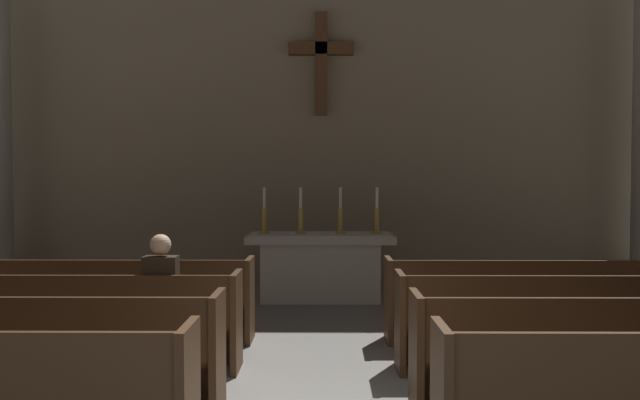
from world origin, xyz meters
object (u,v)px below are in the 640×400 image
Objects in this scene: pew_left_row_3 at (51,321)px; altar at (321,265)px; pew_left_row_4 at (92,300)px; candlestick_inner_right at (340,219)px; pew_right_row_4 at (547,300)px; candlestick_outer_left at (264,219)px; lone_worshipper at (163,298)px; pew_right_row_3 at (587,322)px; candlestick_outer_right at (377,219)px; candlestick_inner_left at (301,219)px.

altar is (2.57, 3.61, 0.06)m from pew_left_row_3.
pew_left_row_4 is 5.20× the size of candlestick_inner_right.
pew_left_row_3 is 5.26m from pew_right_row_4.
candlestick_outer_left is at bearing 143.76° from pew_right_row_4.
candlestick_outer_left is 1.00× the size of candlestick_inner_right.
candlestick_inner_right is 4.04m from lone_worshipper.
pew_left_row_3 is 4.68m from candlestick_inner_right.
pew_right_row_3 is at bearing -57.86° from candlestick_inner_right.
candlestick_outer_right is at bearing 0.00° from candlestick_outer_left.
pew_right_row_4 is (5.14, 1.11, 0.00)m from pew_left_row_3.
altar is at bearing 67.29° from lone_worshipper.
pew_right_row_4 is 2.75× the size of lone_worshipper.
candlestick_inner_right is (2.87, 2.51, 0.76)m from pew_left_row_4.
pew_right_row_4 is 3.13m from candlestick_outer_right.
pew_left_row_3 is 5.20× the size of candlestick_outer_left.
pew_left_row_4 is 2.75× the size of lone_worshipper.
pew_left_row_3 is 2.75× the size of lone_worshipper.
pew_left_row_4 is 5.20× the size of candlestick_outer_right.
pew_right_row_3 and pew_right_row_4 have the same top height.
candlestick_outer_right is at bearing 0.00° from candlestick_inner_left.
candlestick_inner_left is 0.53× the size of lone_worshipper.
pew_right_row_3 is 4.44m from altar.
pew_left_row_3 is 4.07m from candlestick_outer_left.
pew_right_row_3 is 1.11m from pew_right_row_4.
pew_right_row_3 is at bearing 0.00° from pew_left_row_3.
altar reaches higher than pew_right_row_4.
lone_worshipper is (1.07, 0.04, 0.22)m from pew_left_row_3.
pew_right_row_3 is 5.20× the size of candlestick_inner_right.
altar reaches higher than pew_right_row_3.
candlestick_inner_right is at bearing 0.00° from candlestick_inner_left.
candlestick_inner_right reaches higher than pew_left_row_4.
lone_worshipper is (-2.35, -3.58, -0.54)m from candlestick_outer_right.
candlestick_outer_right is (-1.72, 3.61, 0.76)m from pew_right_row_3.
candlestick_outer_right is at bearing 36.24° from pew_left_row_4.
pew_left_row_3 and pew_right_row_4 have the same top height.
candlestick_outer_left is at bearing 180.00° from candlestick_inner_left.
pew_right_row_4 is 3.47m from candlestick_inner_right.
candlestick_inner_right is (0.30, 0.00, 0.70)m from altar.
candlestick_inner_left and candlestick_inner_right have the same top height.
pew_right_row_3 is 4.33m from candlestick_inner_right.
candlestick_outer_right is (0.55, 0.00, 0.00)m from candlestick_inner_right.
candlestick_outer_left is (1.72, 2.51, 0.76)m from pew_left_row_4.
candlestick_inner_left is at bearing 180.00° from candlestick_outer_right.
candlestick_outer_right reaches higher than altar.
pew_left_row_4 and pew_right_row_3 have the same top height.
lone_worshipper is (-1.80, -3.58, -0.54)m from candlestick_inner_right.
pew_left_row_3 is at bearing -122.14° from candlestick_inner_left.
candlestick_outer_left reaches higher than pew_left_row_4.
pew_left_row_3 is 5.03m from candlestick_outer_right.
candlestick_inner_right and candlestick_outer_right have the same top height.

